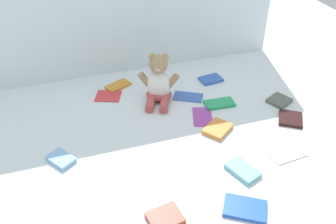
{
  "coord_description": "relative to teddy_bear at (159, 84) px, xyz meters",
  "views": [
    {
      "loc": [
        -0.35,
        -1.23,
        0.96
      ],
      "look_at": [
        0.02,
        -0.1,
        0.1
      ],
      "focal_mm": 39.45,
      "sensor_mm": 36.0,
      "label": 1
    }
  ],
  "objects": [
    {
      "name": "book_case_8",
      "position": [
        0.16,
        -0.3,
        -0.08
      ],
      "size": [
        0.14,
        0.14,
        0.02
      ],
      "primitive_type": "cube",
      "rotation": [
        0.0,
        0.0,
        2.22
      ],
      "color": "orange",
      "rests_on": "ground_plane"
    },
    {
      "name": "book_case_10",
      "position": [
        0.14,
        -0.02,
        -0.08
      ],
      "size": [
        0.16,
        0.13,
        0.01
      ],
      "primitive_type": "cube",
      "rotation": [
        0.0,
        0.0,
        1.07
      ],
      "color": "#365FB4",
      "rests_on": "ground_plane"
    },
    {
      "name": "teddy_bear",
      "position": [
        0.0,
        0.0,
        0.0
      ],
      "size": [
        0.19,
        0.2,
        0.23
      ],
      "rotation": [
        0.0,
        0.0,
        -0.4
      ],
      "color": "white",
      "rests_on": "ground_plane"
    },
    {
      "name": "book_case_11",
      "position": [
        0.25,
        -0.13,
        -0.08
      ],
      "size": [
        0.14,
        0.08,
        0.01
      ],
      "primitive_type": "cube",
      "rotation": [
        0.0,
        0.0,
        4.66
      ],
      "color": "#259D60",
      "rests_on": "ground_plane"
    },
    {
      "name": "book_case_2",
      "position": [
        0.15,
        -0.55,
        -0.08
      ],
      "size": [
        0.11,
        0.14,
        0.02
      ],
      "primitive_type": "cube",
      "rotation": [
        0.0,
        0.0,
        3.49
      ],
      "color": "#75BCCA",
      "rests_on": "ground_plane"
    },
    {
      "name": "book_case_4",
      "position": [
        -0.22,
        0.1,
        -0.08
      ],
      "size": [
        0.14,
        0.13,
        0.01
      ],
      "primitive_type": "cube",
      "rotation": [
        0.0,
        0.0,
        1.2
      ],
      "color": "#CD353B",
      "rests_on": "ground_plane"
    },
    {
      "name": "book_case_7",
      "position": [
        -0.47,
        -0.29,
        -0.08
      ],
      "size": [
        0.11,
        0.12,
        0.02
      ],
      "primitive_type": "cube",
      "rotation": [
        0.0,
        0.0,
        0.6
      ],
      "color": "#7DB5E7",
      "rests_on": "ground_plane"
    },
    {
      "name": "book_case_12",
      "position": [
        0.08,
        -0.7,
        -0.08
      ],
      "size": [
        0.17,
        0.15,
        0.01
      ],
      "primitive_type": "cube",
      "rotation": [
        0.0,
        0.0,
        4.15
      ],
      "color": "blue",
      "rests_on": "ground_plane"
    },
    {
      "name": "book_case_5",
      "position": [
        -0.18,
        -0.66,
        -0.08
      ],
      "size": [
        0.12,
        0.1,
        0.02
      ],
      "primitive_type": "cube",
      "rotation": [
        0.0,
        0.0,
        1.74
      ],
      "color": "#BD3D2C",
      "rests_on": "ground_plane"
    },
    {
      "name": "book_case_13",
      "position": [
        -0.16,
        0.17,
        -0.08
      ],
      "size": [
        0.14,
        0.11,
        0.01
      ],
      "primitive_type": "cube",
      "rotation": [
        0.0,
        0.0,
        5.18
      ],
      "color": "orange",
      "rests_on": "ground_plane"
    },
    {
      "name": "ground_plane",
      "position": [
        -0.05,
        -0.14,
        -0.09
      ],
      "size": [
        3.2,
        3.2,
        0.0
      ],
      "primitive_type": "plane",
      "color": "silver"
    },
    {
      "name": "book_case_3",
      "position": [
        0.49,
        -0.33,
        -0.08
      ],
      "size": [
        0.14,
        0.14,
        0.01
      ],
      "primitive_type": "cube",
      "rotation": [
        0.0,
        0.0,
        5.71
      ],
      "color": "black",
      "rests_on": "ground_plane"
    },
    {
      "name": "book_case_1",
      "position": [
        0.14,
        -0.19,
        -0.08
      ],
      "size": [
        0.12,
        0.16,
        0.01
      ],
      "primitive_type": "cube",
      "rotation": [
        0.0,
        0.0,
        5.97
      ],
      "color": "purple",
      "rests_on": "ground_plane"
    },
    {
      "name": "book_case_6",
      "position": [
        0.3,
        0.08,
        -0.08
      ],
      "size": [
        0.12,
        0.09,
        0.01
      ],
      "primitive_type": "cube",
      "rotation": [
        0.0,
        0.0,
        1.69
      ],
      "color": "blue",
      "rests_on": "ground_plane"
    },
    {
      "name": "book_case_9",
      "position": [
        0.36,
        -0.52,
        -0.08
      ],
      "size": [
        0.14,
        0.09,
        0.01
      ],
      "primitive_type": "cube",
      "rotation": [
        0.0,
        0.0,
        4.81
      ],
      "color": "white",
      "rests_on": "ground_plane"
    },
    {
      "name": "book_case_0",
      "position": [
        0.52,
        -0.19,
        -0.08
      ],
      "size": [
        0.12,
        0.12,
        0.02
      ],
      "primitive_type": "cube",
      "rotation": [
        0.0,
        0.0,
        5.17
      ],
      "color": "#515B54",
      "rests_on": "ground_plane"
    }
  ]
}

